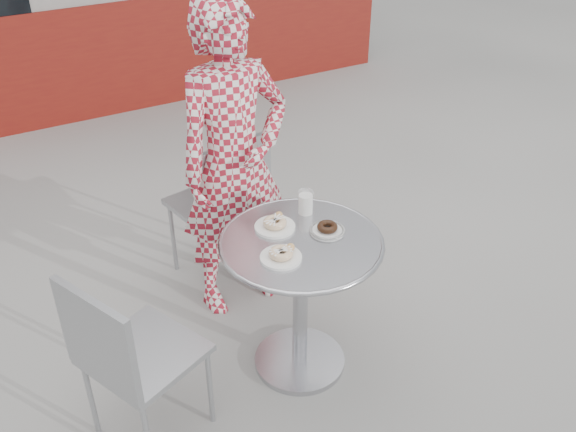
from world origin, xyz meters
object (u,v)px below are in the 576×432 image
chair_far (219,233)px  plate_near (281,255)px  plate_checker (327,229)px  bistro_table (301,273)px  plate_far (275,224)px  milk_cup (306,203)px  seated_person (234,164)px  chair_left (147,386)px

chair_far → plate_near: size_ratio=5.23×
plate_checker → bistro_table: bearing=-179.1°
plate_far → milk_cup: (0.19, 0.04, 0.04)m
seated_person → plate_far: (-0.03, -0.49, -0.08)m
plate_near → chair_far: bearing=83.4°
plate_near → plate_checker: plate_near is taller
plate_near → plate_checker: (0.28, 0.08, -0.01)m
bistro_table → plate_far: bearing=109.0°
seated_person → plate_near: size_ratio=9.44×
plate_far → plate_checker: size_ratio=1.15×
chair_left → plate_far: 0.91m
seated_person → plate_checker: (0.16, -0.64, -0.09)m
bistro_table → chair_far: size_ratio=0.80×
milk_cup → plate_far: bearing=-168.0°
plate_near → milk_cup: (0.28, 0.26, 0.04)m
chair_far → plate_far: 0.89m
plate_checker → seated_person: bearing=104.1°
bistro_table → chair_far: 0.93m
plate_checker → milk_cup: size_ratio=1.38×
chair_far → plate_checker: size_ratio=5.79×
plate_near → milk_cup: bearing=43.4°
chair_left → plate_checker: size_ratio=5.47×
bistro_table → chair_far: chair_far is taller
bistro_table → plate_near: size_ratio=4.19×
bistro_table → plate_checker: size_ratio=4.64×
plate_checker → milk_cup: 0.19m
bistro_table → seated_person: size_ratio=0.44×
plate_near → chair_left: bearing=175.9°
plate_far → plate_near: 0.24m
chair_left → bistro_table: bearing=-111.1°
bistro_table → chair_left: (-0.79, -0.03, -0.30)m
plate_far → plate_near: bearing=-112.1°
chair_far → plate_near: chair_far is taller
chair_far → milk_cup: (0.17, -0.70, 0.53)m
bistro_table → milk_cup: bearing=54.4°
chair_far → milk_cup: 0.89m
chair_left → plate_near: chair_left is taller
chair_left → seated_person: (0.77, 0.67, 0.58)m
chair_left → plate_checker: (0.93, 0.03, 0.50)m
chair_left → plate_near: (0.65, -0.05, 0.50)m
chair_far → seated_person: seated_person is taller
bistro_table → chair_far: (-0.03, 0.89, -0.28)m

